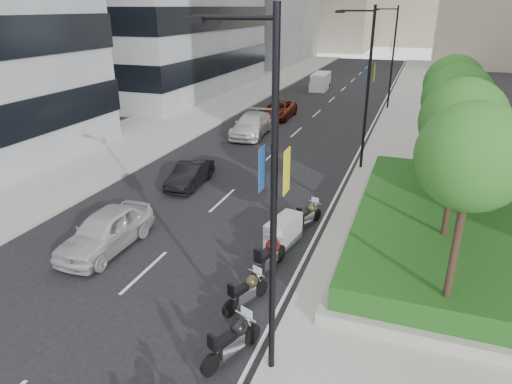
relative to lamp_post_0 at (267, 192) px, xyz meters
The scene contains 24 objects.
ground 6.62m from the lamp_post_0, 166.43° to the right, with size 160.00×160.00×0.00m, color black.
sidewalk_right 29.82m from the lamp_post_0, 80.49° to the left, with size 10.00×100.00×0.15m, color #9E9B93.
sidewalk_left 33.56m from the lamp_post_0, 119.10° to the left, with size 8.00×100.00×0.15m, color #9E9B93.
lane_edge 29.44m from the lamp_post_0, 90.88° to the left, with size 0.12×100.00×0.01m, color silver.
lane_centre 29.97m from the lamp_post_0, 101.01° to the left, with size 0.12×100.00×0.01m, color silver.
planter 11.73m from the lamp_post_0, 56.95° to the left, with size 10.00×14.00×0.40m, color #9E9D93.
hedge 11.50m from the lamp_post_0, 56.95° to the left, with size 9.40×13.40×0.80m, color #1C4212.
tree_0 5.30m from the lamp_post_0, 34.56° to the left, with size 2.80×2.80×6.30m.
tree_1 8.25m from the lamp_post_0, 58.11° to the left, with size 2.80×2.80×6.30m.
tree_2 11.84m from the lamp_post_0, 68.40° to the left, with size 2.80×2.80×6.30m.
tree_3 15.62m from the lamp_post_0, 73.81° to the left, with size 2.80×2.80×6.30m.
lamp_post_0 is the anchor object (origin of this frame).
lamp_post_1 17.00m from the lamp_post_0, 90.00° to the left, with size 2.34×0.45×9.00m.
lamp_post_2 35.00m from the lamp_post_0, 90.00° to the left, with size 2.34×0.45×9.00m.
motorcycle_2 4.58m from the lamp_post_0, behind, with size 1.02×2.09×1.10m.
motorcycle_3 5.34m from the lamp_post_0, 121.06° to the left, with size 0.95×1.90×1.00m.
motorcycle_4 6.52m from the lamp_post_0, 107.14° to the left, with size 0.80×2.38×1.19m.
motorcycle_5 8.17m from the lamp_post_0, 102.78° to the left, with size 1.13×2.02×1.16m.
motorcycle_6 9.84m from the lamp_post_0, 96.52° to the left, with size 0.91×1.90×1.00m.
car_a 9.88m from the lamp_post_0, 153.27° to the left, with size 1.86×4.63×1.58m, color #BABABC.
car_b 14.58m from the lamp_post_0, 125.54° to the left, with size 1.34×3.85×1.27m, color black.
car_c 24.01m from the lamp_post_0, 111.19° to the left, with size 2.23×5.49×1.59m, color silver.
car_d 29.74m from the lamp_post_0, 106.61° to the left, with size 2.33×5.06×1.41m, color #64170C.
delivery_van 44.33m from the lamp_post_0, 100.55° to the left, with size 1.89×4.50×1.86m.
Camera 1 is at (7.10, -7.96, 8.90)m, focal length 32.00 mm.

